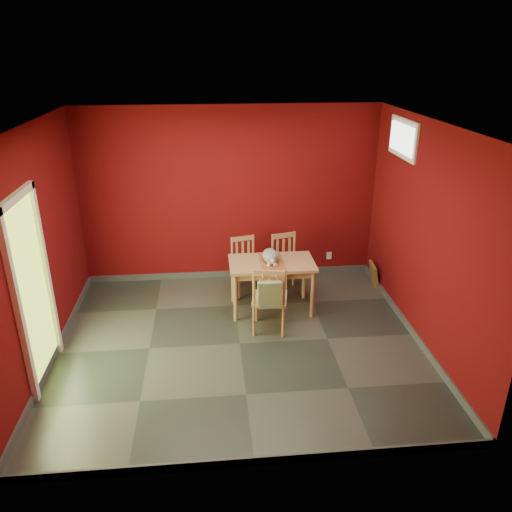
{
  "coord_description": "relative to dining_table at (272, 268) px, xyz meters",
  "views": [
    {
      "loc": [
        -0.32,
        -5.35,
        3.48
      ],
      "look_at": [
        0.25,
        0.45,
        1.0
      ],
      "focal_mm": 35.0,
      "sensor_mm": 36.0,
      "label": 1
    }
  ],
  "objects": [
    {
      "name": "window",
      "position": [
        1.72,
        0.14,
        1.71
      ],
      "size": [
        0.05,
        0.9,
        0.5
      ],
      "color": "white",
      "rests_on": "room_shell"
    },
    {
      "name": "room_shell",
      "position": [
        -0.51,
        -0.86,
        -0.59
      ],
      "size": [
        4.5,
        4.5,
        4.5
      ],
      "color": "#59090B",
      "rests_on": "ground"
    },
    {
      "name": "chair_near",
      "position": [
        -0.1,
        -0.58,
        -0.16
      ],
      "size": [
        0.51,
        0.51,
        0.94
      ],
      "color": "#A7784E",
      "rests_on": "ground"
    },
    {
      "name": "tote_bag",
      "position": [
        -0.13,
        -0.8,
        0.01
      ],
      "size": [
        0.29,
        0.18,
        0.41
      ],
      "color": "#738655",
      "rests_on": "chair_near"
    },
    {
      "name": "table_runner",
      "position": [
        -0.0,
        -0.11,
        0.04
      ],
      "size": [
        0.32,
        0.67,
        0.34
      ],
      "color": "#984827",
      "rests_on": "dining_table"
    },
    {
      "name": "cat",
      "position": [
        -0.02,
        0.03,
        0.2
      ],
      "size": [
        0.28,
        0.47,
        0.23
      ],
      "primitive_type": null,
      "rotation": [
        0.0,
        0.0,
        -0.11
      ],
      "color": "slate",
      "rests_on": "table_runner"
    },
    {
      "name": "ground",
      "position": [
        -0.51,
        -0.86,
        -0.64
      ],
      "size": [
        4.5,
        4.5,
        0.0
      ],
      "primitive_type": "plane",
      "color": "#2D342D",
      "rests_on": "ground"
    },
    {
      "name": "doorway",
      "position": [
        -2.74,
        -1.26,
        0.49
      ],
      "size": [
        0.06,
        1.01,
        2.13
      ],
      "color": "#B7D838",
      "rests_on": "ground"
    },
    {
      "name": "dining_table",
      "position": [
        0.0,
        0.0,
        0.0
      ],
      "size": [
        1.17,
        0.68,
        0.73
      ],
      "color": "#A7784E",
      "rests_on": "ground"
    },
    {
      "name": "chair_far_right",
      "position": [
        0.3,
        0.55,
        -0.18
      ],
      "size": [
        0.51,
        0.51,
        0.89
      ],
      "color": "#A7784E",
      "rests_on": "ground"
    },
    {
      "name": "chair_far_left",
      "position": [
        -0.32,
        0.61,
        -0.21
      ],
      "size": [
        0.48,
        0.48,
        0.84
      ],
      "color": "#A7784E",
      "rests_on": "ground"
    },
    {
      "name": "picture_frame",
      "position": [
        1.68,
        0.59,
        -0.46
      ],
      "size": [
        0.15,
        0.37,
        0.36
      ],
      "color": "brown",
      "rests_on": "ground"
    },
    {
      "name": "outlet_plate",
      "position": [
        1.09,
        1.13,
        -0.34
      ],
      "size": [
        0.08,
        0.02,
        0.12
      ],
      "primitive_type": "cube",
      "color": "silver",
      "rests_on": "room_shell"
    }
  ]
}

